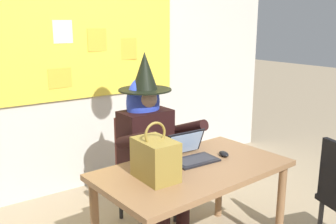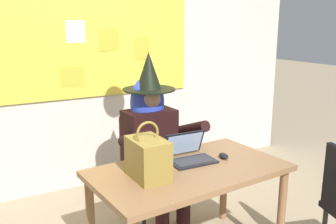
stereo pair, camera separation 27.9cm
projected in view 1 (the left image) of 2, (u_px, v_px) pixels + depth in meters
wall_back_bulletin at (66, 54)px, 3.63m from camera, size 5.31×1.86×2.75m
desk_main at (193, 179)px, 2.62m from camera, size 1.39×0.84×0.72m
chair_at_desk at (142, 162)px, 3.24m from camera, size 0.45×0.45×0.91m
person_costumed at (150, 133)px, 3.08m from camera, size 0.61×0.69×1.46m
laptop at (191, 154)px, 2.73m from camera, size 0.34×0.28×0.20m
computer_mouse at (224, 154)px, 2.80m from camera, size 0.09×0.12×0.03m
handbag at (155, 159)px, 2.37m from camera, size 0.20×0.30×0.38m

